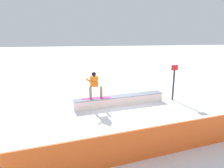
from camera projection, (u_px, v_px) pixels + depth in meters
ground_plane at (120, 104)px, 10.81m from camera, size 120.00×120.00×0.00m
grind_box at (120, 101)px, 10.76m from camera, size 5.05×1.27×0.50m
snowboarder at (95, 84)px, 10.07m from camera, size 1.48×0.42×1.39m
safety_fence at (158, 141)px, 6.06m from camera, size 9.15×1.32×1.02m
trail_marker at (174, 81)px, 11.37m from camera, size 0.40×0.10×2.05m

